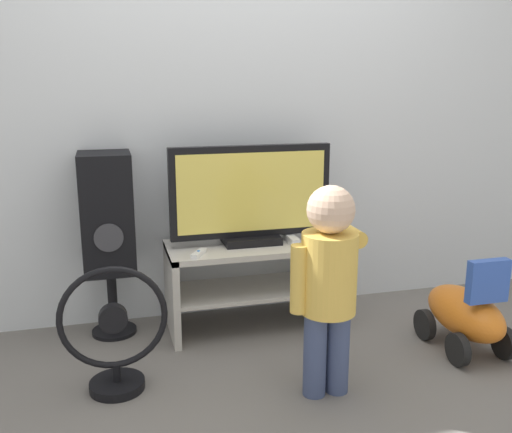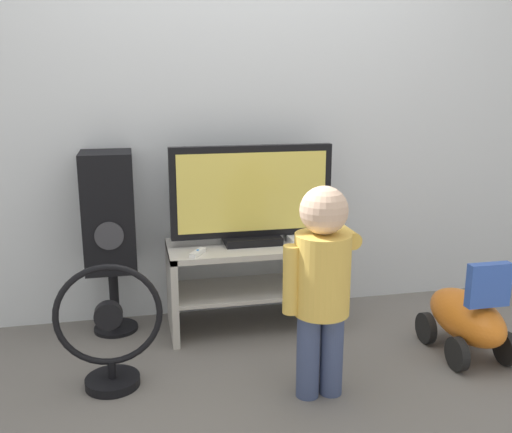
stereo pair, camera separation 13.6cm
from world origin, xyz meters
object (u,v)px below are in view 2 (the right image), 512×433
object	(u,v)px
speaker_tower	(109,216)
floor_fan	(110,333)
ride_on_toy	(467,317)
remote_primary	(198,253)
television	(252,196)
child	(322,275)
game_console	(292,239)

from	to	relation	value
speaker_tower	floor_fan	world-z (taller)	speaker_tower
speaker_tower	ride_on_toy	xyz separation A→B (m)	(1.71, -0.66, -0.45)
remote_primary	ride_on_toy	xyz separation A→B (m)	(1.27, -0.43, -0.29)
television	ride_on_toy	xyz separation A→B (m)	(0.96, -0.58, -0.54)
remote_primary	speaker_tower	world-z (taller)	speaker_tower
child	floor_fan	size ratio (longest dim) A/B	1.61
game_console	ride_on_toy	size ratio (longest dim) A/B	0.37
television	remote_primary	world-z (taller)	television
floor_fan	ride_on_toy	world-z (taller)	floor_fan
remote_primary	floor_fan	world-z (taller)	floor_fan
game_console	ride_on_toy	xyz separation A→B (m)	(0.75, -0.54, -0.30)
television	child	bearing A→B (deg)	-80.12
floor_fan	television	bearing A→B (deg)	34.69
television	remote_primary	xyz separation A→B (m)	(-0.31, -0.15, -0.25)
television	floor_fan	world-z (taller)	television
child	ride_on_toy	bearing A→B (deg)	13.08
television	ride_on_toy	size ratio (longest dim) A/B	1.62
remote_primary	child	distance (m)	0.76
game_console	floor_fan	world-z (taller)	floor_fan
game_console	floor_fan	size ratio (longest dim) A/B	0.35
television	ride_on_toy	world-z (taller)	television
floor_fan	ride_on_toy	bearing A→B (deg)	-2.05
game_console	remote_primary	world-z (taller)	game_console
ride_on_toy	game_console	bearing A→B (deg)	144.03
remote_primary	speaker_tower	distance (m)	0.52
game_console	remote_primary	bearing A→B (deg)	-167.48
remote_primary	ride_on_toy	bearing A→B (deg)	-18.49
game_console	floor_fan	bearing A→B (deg)	-153.40
floor_fan	remote_primary	bearing A→B (deg)	39.94
child	ride_on_toy	xyz separation A→B (m)	(0.83, 0.19, -0.35)
game_console	ride_on_toy	distance (m)	0.97
television	remote_primary	distance (m)	0.43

